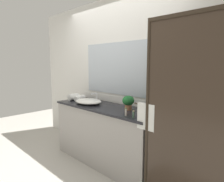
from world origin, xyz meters
The scene contains 12 objects.
ground_plane centered at (0.00, 0.00, 0.00)m, with size 8.00×8.00×0.00m, color #B7B2A8.
wall_back_with_mirror centered at (0.00, 0.34, 1.30)m, with size 4.40×0.06×2.60m.
vanity_cabinet centered at (0.00, 0.01, 0.45)m, with size 1.80×0.58×0.90m.
shower_enclosure centered at (1.28, -0.19, 1.03)m, with size 1.20×0.59×2.00m.
sink_basin centered at (-0.33, -0.05, 0.94)m, with size 0.48×0.36×0.08m, color white.
faucet centered at (-0.33, 0.12, 0.95)m, with size 0.17×0.14×0.16m.
potted_plant centered at (0.40, 0.07, 1.02)m, with size 0.17×0.17×0.20m.
amenity_bottle_shampoo centered at (0.71, -0.21, 0.94)m, with size 0.03×0.03×0.09m.
amenity_bottle_conditioner centered at (0.51, 0.20, 0.94)m, with size 0.03×0.03×0.08m.
amenity_bottle_body_wash centered at (0.58, -0.19, 0.95)m, with size 0.02×0.02×0.09m.
rolled_towel_near_edge centered at (-0.76, -0.04, 0.96)m, with size 0.12×0.12×0.18m, color white.
rolled_towel_middle centered at (-0.65, 0.01, 0.95)m, with size 0.09×0.09×0.21m, color white.
Camera 1 is at (2.13, -2.02, 1.54)m, focal length 31.58 mm.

